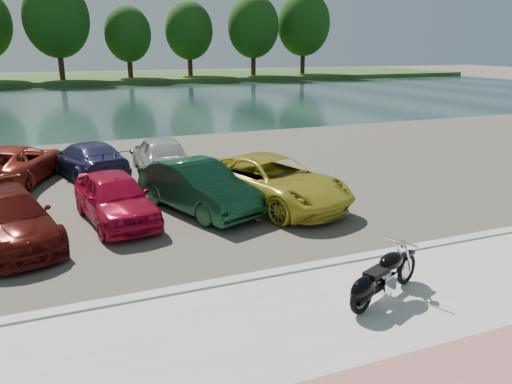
# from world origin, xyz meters

# --- Properties ---
(ground) EXTENTS (200.00, 200.00, 0.00)m
(ground) POSITION_xyz_m (0.00, 0.00, 0.00)
(ground) COLOR #595447
(ground) RESTS_ON ground
(promenade) EXTENTS (60.00, 6.00, 0.10)m
(promenade) POSITION_xyz_m (0.00, -1.00, 0.05)
(promenade) COLOR #B5B3AA
(promenade) RESTS_ON ground
(kerb) EXTENTS (60.00, 0.30, 0.14)m
(kerb) POSITION_xyz_m (0.00, 2.00, 0.07)
(kerb) COLOR #B5B3AA
(kerb) RESTS_ON ground
(parking_lot) EXTENTS (60.00, 18.00, 0.04)m
(parking_lot) POSITION_xyz_m (0.00, 11.00, 0.02)
(parking_lot) COLOR #47423A
(parking_lot) RESTS_ON ground
(river) EXTENTS (120.00, 40.00, 0.00)m
(river) POSITION_xyz_m (0.00, 40.00, 0.00)
(river) COLOR #1B3130
(river) RESTS_ON ground
(far_bank) EXTENTS (120.00, 24.00, 0.60)m
(far_bank) POSITION_xyz_m (0.00, 72.00, 0.30)
(far_bank) COLOR #294A1A
(far_bank) RESTS_ON ground
(far_trees) EXTENTS (70.25, 10.68, 12.52)m
(far_trees) POSITION_xyz_m (4.36, 65.79, 7.49)
(far_trees) COLOR #321A12
(far_trees) RESTS_ON far_bank
(motorcycle) EXTENTS (2.20, 1.16, 1.05)m
(motorcycle) POSITION_xyz_m (0.73, 0.11, 0.56)
(motorcycle) COLOR black
(motorcycle) RESTS_ON promenade
(car_3) EXTENTS (2.98, 4.92, 1.33)m
(car_3) POSITION_xyz_m (-6.02, 6.20, 0.71)
(car_3) COLOR #4B0D0A
(car_3) RESTS_ON parking_lot
(car_4) EXTENTS (2.27, 4.35, 1.41)m
(car_4) POSITION_xyz_m (-3.33, 6.93, 0.75)
(car_4) COLOR #B30B2E
(car_4) RESTS_ON parking_lot
(car_5) EXTENTS (3.03, 4.79, 1.49)m
(car_5) POSITION_xyz_m (-0.90, 6.96, 0.79)
(car_5) COLOR #103A21
(car_5) RESTS_ON parking_lot
(car_6) EXTENTS (4.19, 6.02, 1.53)m
(car_6) POSITION_xyz_m (1.38, 6.64, 0.80)
(car_6) COLOR gold
(car_6) RESTS_ON parking_lot
(car_10) EXTENTS (3.84, 5.45, 1.38)m
(car_10) POSITION_xyz_m (-6.17, 12.65, 0.73)
(car_10) COLOR maroon
(car_10) RESTS_ON parking_lot
(car_11) EXTENTS (3.11, 5.04, 1.36)m
(car_11) POSITION_xyz_m (-3.64, 12.46, 0.72)
(car_11) COLOR navy
(car_11) RESTS_ON parking_lot
(car_12) EXTENTS (1.82, 4.41, 1.49)m
(car_12) POSITION_xyz_m (-0.95, 12.16, 0.79)
(car_12) COLOR #BAB9B5
(car_12) RESTS_ON parking_lot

